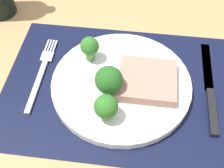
# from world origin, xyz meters

# --- Properties ---
(ground_plane) EXTENTS (1.40, 1.10, 0.03)m
(ground_plane) POSITION_xyz_m (0.00, 0.00, -0.01)
(ground_plane) COLOR tan
(placemat) EXTENTS (0.46, 0.33, 0.00)m
(placemat) POSITION_xyz_m (0.00, 0.00, 0.00)
(placemat) COLOR black
(placemat) RESTS_ON ground_plane
(plate) EXTENTS (0.27, 0.27, 0.02)m
(plate) POSITION_xyz_m (0.00, 0.00, 0.01)
(plate) COLOR white
(plate) RESTS_ON placemat
(steak) EXTENTS (0.11, 0.10, 0.02)m
(steak) POSITION_xyz_m (0.05, -0.00, 0.03)
(steak) COLOR tan
(steak) RESTS_ON plate
(broccoli_near_fork) EXTENTS (0.04, 0.04, 0.05)m
(broccoli_near_fork) POSITION_xyz_m (-0.07, 0.05, 0.05)
(broccoli_near_fork) COLOR #5B8942
(broccoli_near_fork) RESTS_ON plate
(broccoli_back_left) EXTENTS (0.04, 0.04, 0.05)m
(broccoli_back_left) POSITION_xyz_m (-0.02, -0.08, 0.05)
(broccoli_back_left) COLOR #6B994C
(broccoli_back_left) RESTS_ON plate
(broccoli_center) EXTENTS (0.05, 0.05, 0.06)m
(broccoli_center) POSITION_xyz_m (-0.02, -0.03, 0.06)
(broccoli_center) COLOR #6B994C
(broccoli_center) RESTS_ON plate
(fork) EXTENTS (0.02, 0.19, 0.01)m
(fork) POSITION_xyz_m (-0.16, 0.01, 0.01)
(fork) COLOR silver
(fork) RESTS_ON placemat
(knife) EXTENTS (0.02, 0.23, 0.01)m
(knife) POSITION_xyz_m (0.17, 0.01, 0.01)
(knife) COLOR black
(knife) RESTS_ON placemat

